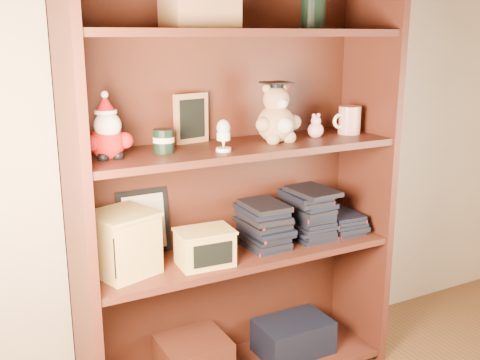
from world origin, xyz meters
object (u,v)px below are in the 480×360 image
object	(u,v)px
teacher_mug	(349,120)
treats_box	(123,242)
bookcase	(233,188)
grad_teddy_bear	(277,119)

from	to	relation	value
teacher_mug	treats_box	xyz separation A→B (m)	(-0.93, -0.00, -0.35)
bookcase	teacher_mug	bearing A→B (deg)	-5.89
teacher_mug	treats_box	distance (m)	0.99
grad_teddy_bear	treats_box	size ratio (longest dim) A/B	0.91
teacher_mug	bookcase	bearing A→B (deg)	174.11
bookcase	teacher_mug	size ratio (longest dim) A/B	12.95
bookcase	grad_teddy_bear	xyz separation A→B (m)	(0.15, -0.06, 0.26)
grad_teddy_bear	treats_box	world-z (taller)	grad_teddy_bear
bookcase	treats_box	size ratio (longest dim) A/B	6.47
grad_teddy_bear	treats_box	xyz separation A→B (m)	(-0.59, 0.01, -0.38)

